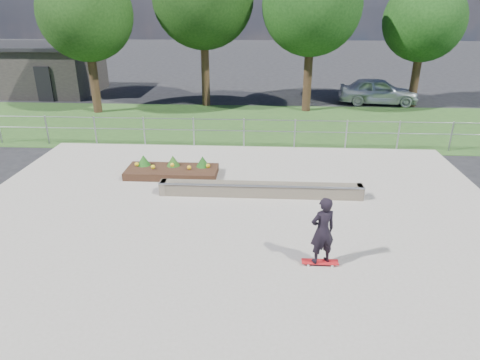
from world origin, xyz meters
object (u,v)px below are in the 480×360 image
planter_bed (172,170)px  skateboarder (323,231)px  grind_ledge (260,190)px  parked_car (378,91)px

planter_bed → skateboarder: 6.66m
grind_ledge → planter_bed: bearing=153.0°
skateboarder → parked_car: size_ratio=0.37×
skateboarder → grind_ledge: bearing=111.1°
skateboarder → planter_bed: bearing=130.6°
grind_ledge → skateboarder: 3.84m
grind_ledge → parked_car: parked_car is taller
skateboarder → parked_car: skateboarder is taller
planter_bed → parked_car: bearing=50.9°
planter_bed → skateboarder: skateboarder is taller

